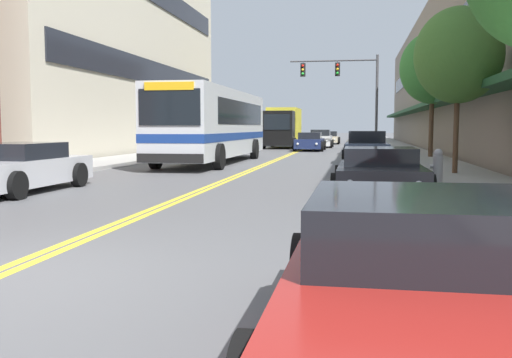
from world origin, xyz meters
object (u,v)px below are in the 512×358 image
street_tree_right_far (433,68)px  car_charcoal_parked_right_mid (380,173)px  car_red_parked_right_foreground (429,287)px  city_bus (214,123)px  car_slate_blue_parked_right_far (366,149)px  fire_hydrant (438,166)px  car_dark_grey_parked_left_far (236,142)px  box_truck (283,127)px  car_silver_parked_left_mid (17,169)px  car_champagne_moving_lead (328,138)px  street_tree_right_mid (458,55)px  car_white_moving_third (320,139)px  traffic_signal_mast (347,83)px  car_navy_moving_second (310,142)px  car_beige_parked_right_end (364,144)px

street_tree_right_far → car_charcoal_parked_right_mid: bearing=-101.1°
car_red_parked_right_foreground → city_bus: bearing=107.8°
car_slate_blue_parked_right_far → fire_hydrant: car_slate_blue_parked_right_far is taller
car_dark_grey_parked_left_far → box_truck: (2.57, 5.50, 1.01)m
car_silver_parked_left_mid → street_tree_right_far: bearing=53.9°
car_slate_blue_parked_right_far → box_truck: bearing=107.9°
car_champagne_moving_lead → fire_hydrant: (4.76, -40.37, 0.03)m
car_dark_grey_parked_left_far → street_tree_right_mid: 23.04m
car_silver_parked_left_mid → car_red_parked_right_foreground: car_silver_parked_left_mid is taller
city_bus → box_truck: size_ratio=1.85×
car_champagne_moving_lead → street_tree_right_far: (6.29, -26.34, 3.91)m
car_slate_blue_parked_right_far → car_white_moving_third: car_slate_blue_parked_right_far is taller
car_slate_blue_parked_right_far → car_white_moving_third: (-3.27, 20.48, -0.02)m
car_slate_blue_parked_right_far → traffic_signal_mast: size_ratio=0.72×
car_red_parked_right_foreground → street_tree_right_mid: 15.65m
car_champagne_moving_lead → traffic_signal_mast: size_ratio=0.71×
city_bus → car_slate_blue_parked_right_far: bearing=0.1°
car_dark_grey_parked_left_far → car_red_parked_right_foreground: car_dark_grey_parked_left_far is taller
car_red_parked_right_foreground → street_tree_right_far: size_ratio=0.69×
city_bus → car_dark_grey_parked_left_far: city_bus is taller
car_champagne_moving_lead → street_tree_right_far: 27.36m
car_navy_moving_second → traffic_signal_mast: bearing=24.8°
car_white_moving_third → car_navy_moving_second: bearing=-92.8°
car_champagne_moving_lead → car_white_moving_third: (-0.16, -9.85, 0.08)m
city_bus → street_tree_right_far: 11.09m
car_silver_parked_left_mid → box_truck: 31.45m
car_red_parked_right_foreground → traffic_signal_mast: bearing=91.9°
car_dark_grey_parked_left_far → car_white_moving_third: size_ratio=1.07×
box_truck → street_tree_right_far: size_ratio=1.11×
car_slate_blue_parked_right_far → street_tree_right_mid: size_ratio=0.90×
car_dark_grey_parked_left_far → street_tree_right_far: bearing=-38.5°
car_beige_parked_right_end → street_tree_right_mid: street_tree_right_mid is taller
car_charcoal_parked_right_mid → street_tree_right_far: size_ratio=0.70×
car_navy_moving_second → street_tree_right_far: 12.74m
car_charcoal_parked_right_mid → car_navy_moving_second: size_ratio=0.89×
traffic_signal_mast → street_tree_right_far: traffic_signal_mast is taller
car_dark_grey_parked_left_far → car_white_moving_third: (5.41, 7.04, 0.05)m
car_silver_parked_left_mid → car_dark_grey_parked_left_far: bearing=89.8°
box_truck → fire_hydrant: box_truck is taller
car_beige_parked_right_end → car_navy_moving_second: (-3.57, 5.19, -0.03)m
city_bus → traffic_signal_mast: (5.65, 15.19, 2.86)m
traffic_signal_mast → car_silver_parked_left_mid: bearing=-105.4°
street_tree_right_far → car_navy_moving_second: bearing=123.9°
city_bus → car_champagne_moving_lead: 30.59m
car_silver_parked_left_mid → car_charcoal_parked_right_mid: size_ratio=1.12×
car_navy_moving_second → city_bus: bearing=-102.9°
car_silver_parked_left_mid → street_tree_right_mid: size_ratio=0.92×
car_red_parked_right_foreground → car_white_moving_third: size_ratio=1.01×
car_charcoal_parked_right_mid → car_white_moving_third: car_white_moving_third is taller
car_silver_parked_left_mid → car_dark_grey_parked_left_far: size_ratio=1.07×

